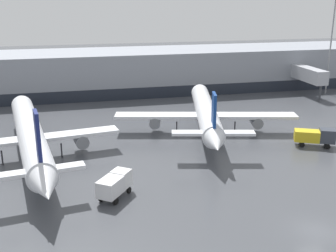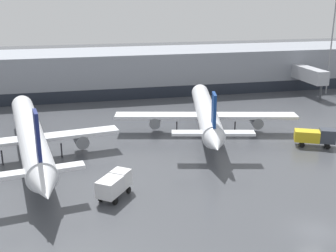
% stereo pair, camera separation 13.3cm
% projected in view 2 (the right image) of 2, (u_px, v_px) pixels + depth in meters
% --- Properties ---
extents(ground_plane, '(320.00, 320.00, 0.00)m').
position_uv_depth(ground_plane, '(315.00, 231.00, 38.19)').
color(ground_plane, '#424449').
extents(terminal_building, '(160.00, 26.45, 9.00)m').
position_uv_depth(terminal_building, '(165.00, 70.00, 94.46)').
color(terminal_building, gray).
rests_on(terminal_building, ground_plane).
extents(parked_jet_0, '(27.89, 33.56, 8.84)m').
position_uv_depth(parked_jet_0, '(206.00, 113.00, 64.63)').
color(parked_jet_0, silver).
rests_on(parked_jet_0, ground_plane).
extents(parked_jet_2, '(23.11, 39.42, 9.86)m').
position_uv_depth(parked_jet_2, '(30.00, 135.00, 54.36)').
color(parked_jet_2, silver).
rests_on(parked_jet_2, ground_plane).
extents(service_truck_0, '(5.77, 4.07, 2.60)m').
position_uv_depth(service_truck_0, '(315.00, 136.00, 59.34)').
color(service_truck_0, gold).
rests_on(service_truck_0, ground_plane).
extents(service_truck_1, '(4.21, 4.76, 2.54)m').
position_uv_depth(service_truck_1, '(114.00, 184.00, 44.19)').
color(service_truck_1, silver).
rests_on(service_truck_1, ground_plane).
extents(apron_light_mast_3, '(1.80, 1.80, 21.84)m').
position_uv_depth(apron_light_mast_3, '(335.00, 14.00, 86.74)').
color(apron_light_mast_3, gray).
rests_on(apron_light_mast_3, ground_plane).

